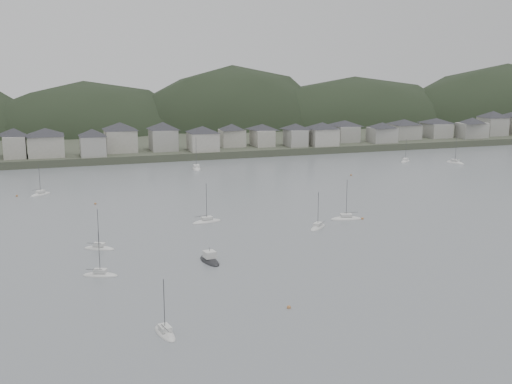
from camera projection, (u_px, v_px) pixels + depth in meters
name	position (u px, v px, depth m)	size (l,w,h in m)	color
ground	(398.00, 317.00, 105.39)	(900.00, 900.00, 0.00)	slate
far_shore_land	(140.00, 127.00, 379.44)	(900.00, 250.00, 3.00)	#383D2D
forested_ridge	(156.00, 154.00, 359.72)	(851.55, 103.94, 102.57)	black
waterfront_town	(288.00, 132.00, 289.56)	(451.48, 28.46, 12.92)	#A2A194
moored_fleet	(179.00, 221.00, 166.25)	(258.43, 178.39, 13.16)	silver
motor_launch_far	(210.00, 260.00, 133.79)	(3.98, 8.26, 3.90)	black
mooring_buoys	(272.00, 226.00, 161.67)	(154.83, 123.43, 0.70)	#AF6E3A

